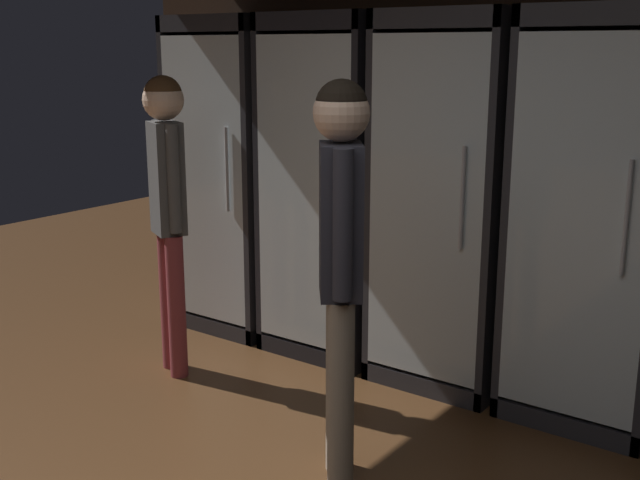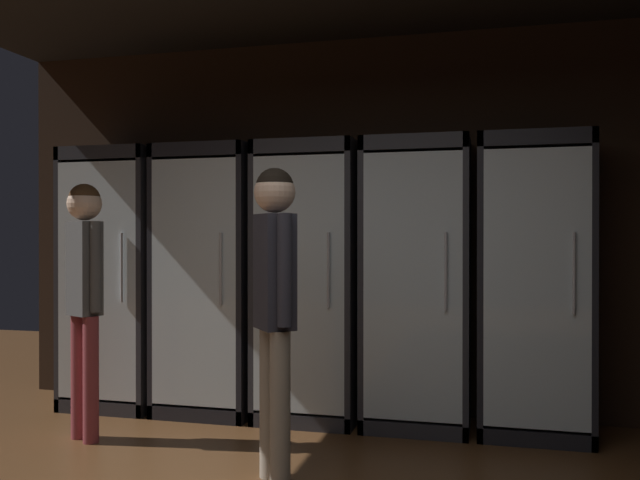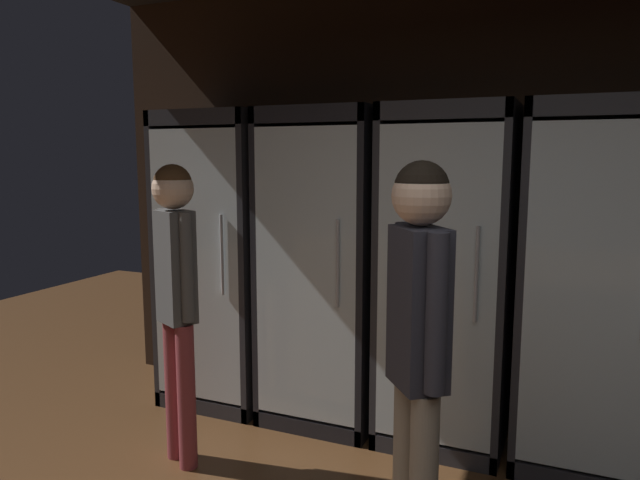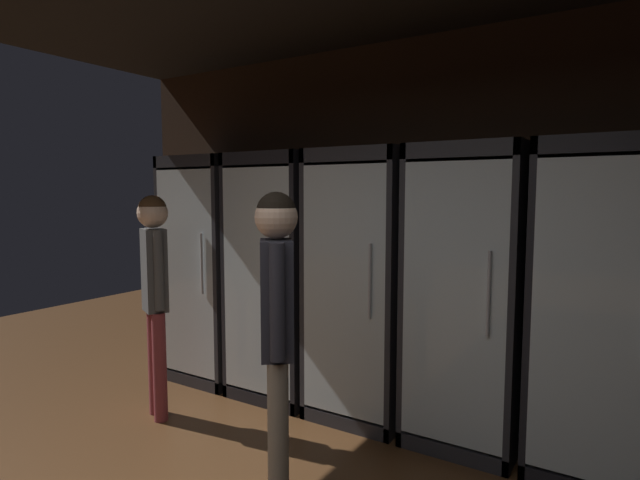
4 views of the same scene
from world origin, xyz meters
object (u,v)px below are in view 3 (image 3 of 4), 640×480
at_px(cooler_center, 447,281).
at_px(shopper_far, 418,328).
at_px(cooler_right, 591,292).
at_px(shopper_near, 176,277).
at_px(cooler_far_left, 225,261).
at_px(cooler_left, 327,270).

distance_m(cooler_center, shopper_far, 1.28).
bearing_deg(cooler_right, shopper_near, -156.73).
height_order(cooler_far_left, shopper_near, cooler_far_left).
relative_size(cooler_far_left, shopper_far, 1.18).
bearing_deg(shopper_far, cooler_left, 125.42).
bearing_deg(cooler_center, cooler_left, -179.96).
bearing_deg(cooler_left, shopper_far, -54.58).
distance_m(cooler_left, cooler_right, 1.53).
relative_size(cooler_center, shopper_near, 1.20).
distance_m(cooler_center, cooler_right, 0.77).
relative_size(cooler_far_left, cooler_right, 1.00).
height_order(cooler_center, shopper_far, cooler_center).
xyz_separation_m(cooler_left, cooler_right, (1.53, 0.00, -0.00)).
distance_m(cooler_left, shopper_near, 1.02).
height_order(cooler_center, shopper_near, cooler_center).
distance_m(cooler_right, shopper_far, 1.42).
height_order(cooler_right, shopper_far, cooler_right).
bearing_deg(cooler_far_left, cooler_right, 0.01).
distance_m(cooler_far_left, cooler_left, 0.77).
distance_m(cooler_far_left, cooler_center, 1.53).
xyz_separation_m(cooler_left, cooler_center, (0.76, 0.00, -0.00)).
xyz_separation_m(cooler_left, shopper_far, (0.90, -1.27, 0.08)).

